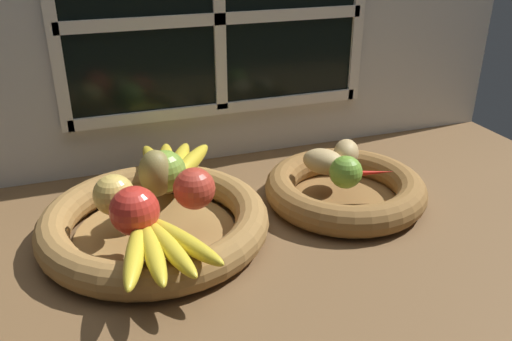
# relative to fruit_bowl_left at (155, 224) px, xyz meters

# --- Properties ---
(ground_plane) EXTENTS (1.40, 0.90, 0.03)m
(ground_plane) POSITION_rel_fruit_bowl_left_xyz_m (0.20, 0.00, -0.04)
(ground_plane) COLOR brown
(back_wall) EXTENTS (1.40, 0.05, 0.55)m
(back_wall) POSITION_rel_fruit_bowl_left_xyz_m (0.20, 0.30, 0.25)
(back_wall) COLOR silver
(back_wall) RESTS_ON ground_plane
(fruit_bowl_left) EXTENTS (0.39, 0.39, 0.06)m
(fruit_bowl_left) POSITION_rel_fruit_bowl_left_xyz_m (0.00, 0.00, 0.00)
(fruit_bowl_left) COLOR olive
(fruit_bowl_left) RESTS_ON ground_plane
(fruit_bowl_right) EXTENTS (0.31, 0.31, 0.06)m
(fruit_bowl_right) POSITION_rel_fruit_bowl_left_xyz_m (0.36, -0.00, 0.00)
(fruit_bowl_right) COLOR brown
(fruit_bowl_right) RESTS_ON ground_plane
(apple_golden_left) EXTENTS (0.07, 0.07, 0.07)m
(apple_golden_left) POSITION_rel_fruit_bowl_left_xyz_m (-0.06, 0.00, 0.06)
(apple_golden_left) COLOR #DBB756
(apple_golden_left) RESTS_ON fruit_bowl_left
(apple_green_back) EXTENTS (0.08, 0.08, 0.08)m
(apple_green_back) POSITION_rel_fruit_bowl_left_xyz_m (0.03, 0.05, 0.07)
(apple_green_back) COLOR #7AA338
(apple_green_back) RESTS_ON fruit_bowl_left
(apple_red_right) EXTENTS (0.07, 0.07, 0.07)m
(apple_red_right) POSITION_rel_fruit_bowl_left_xyz_m (0.07, -0.02, 0.07)
(apple_red_right) COLOR #B73828
(apple_red_right) RESTS_ON fruit_bowl_left
(apple_red_front) EXTENTS (0.08, 0.08, 0.08)m
(apple_red_front) POSITION_rel_fruit_bowl_left_xyz_m (-0.04, -0.07, 0.07)
(apple_red_front) COLOR red
(apple_red_front) RESTS_ON fruit_bowl_left
(pear_brown) EXTENTS (0.06, 0.07, 0.08)m
(pear_brown) POSITION_rel_fruit_bowl_left_xyz_m (0.02, 0.04, 0.07)
(pear_brown) COLOR olive
(pear_brown) RESTS_ON fruit_bowl_left
(banana_bunch_front) EXTENTS (0.15, 0.20, 0.03)m
(banana_bunch_front) POSITION_rel_fruit_bowl_left_xyz_m (-0.02, -0.14, 0.04)
(banana_bunch_front) COLOR gold
(banana_bunch_front) RESTS_ON fruit_bowl_left
(banana_bunch_back) EXTENTS (0.15, 0.20, 0.03)m
(banana_bunch_back) POSITION_rel_fruit_bowl_left_xyz_m (0.06, 0.13, 0.05)
(banana_bunch_back) COLOR gold
(banana_bunch_back) RESTS_ON fruit_bowl_left
(potato_back) EXTENTS (0.07, 0.08, 0.05)m
(potato_back) POSITION_rel_fruit_bowl_left_xyz_m (0.38, 0.04, 0.06)
(potato_back) COLOR tan
(potato_back) RESTS_ON fruit_bowl_right
(potato_oblong) EXTENTS (0.10, 0.10, 0.05)m
(potato_oblong) POSITION_rel_fruit_bowl_left_xyz_m (0.33, 0.03, 0.05)
(potato_oblong) COLOR tan
(potato_oblong) RESTS_ON fruit_bowl_right
(lime_near) EXTENTS (0.06, 0.06, 0.06)m
(lime_near) POSITION_rel_fruit_bowl_left_xyz_m (0.34, -0.04, 0.06)
(lime_near) COLOR #6B9E33
(lime_near) RESTS_ON fruit_bowl_right
(chili_pepper) EXTENTS (0.12, 0.05, 0.02)m
(chili_pepper) POSITION_rel_fruit_bowl_left_xyz_m (0.39, -0.02, 0.04)
(chili_pepper) COLOR red
(chili_pepper) RESTS_ON fruit_bowl_right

